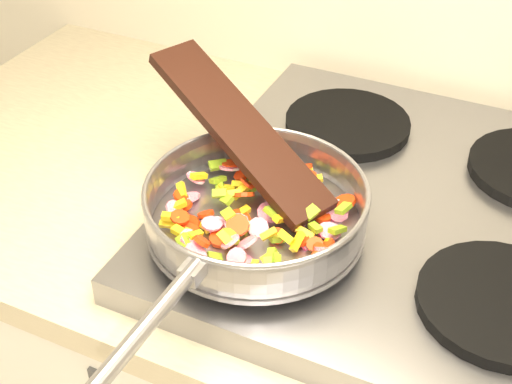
% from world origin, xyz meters
% --- Properties ---
extents(cooktop, '(0.60, 0.60, 0.04)m').
position_xyz_m(cooktop, '(-0.70, 1.67, 0.92)').
color(cooktop, '#939399').
rests_on(cooktop, counter_top).
extents(grate_fl, '(0.19, 0.19, 0.02)m').
position_xyz_m(grate_fl, '(-0.84, 1.52, 0.95)').
color(grate_fl, black).
rests_on(grate_fl, cooktop).
extents(grate_fr, '(0.19, 0.19, 0.02)m').
position_xyz_m(grate_fr, '(-0.56, 1.52, 0.95)').
color(grate_fr, black).
rests_on(grate_fr, cooktop).
extents(grate_bl, '(0.19, 0.19, 0.02)m').
position_xyz_m(grate_bl, '(-0.84, 1.81, 0.95)').
color(grate_bl, black).
rests_on(grate_bl, cooktop).
extents(saute_pan, '(0.32, 0.48, 0.06)m').
position_xyz_m(saute_pan, '(-0.86, 1.52, 0.99)').
color(saute_pan, '#9E9EA5').
rests_on(saute_pan, grate_fl).
extents(vegetable_heap, '(0.25, 0.24, 0.05)m').
position_xyz_m(vegetable_heap, '(-0.86, 1.52, 0.97)').
color(vegetable_heap, yellow).
rests_on(vegetable_heap, saute_pan).
extents(wooden_spatula, '(0.30, 0.19, 0.12)m').
position_xyz_m(wooden_spatula, '(-0.92, 1.60, 1.03)').
color(wooden_spatula, black).
rests_on(wooden_spatula, saute_pan).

